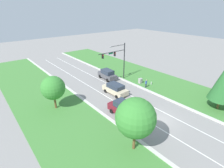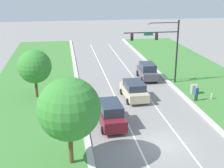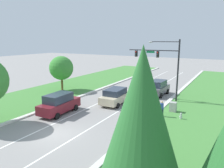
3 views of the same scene
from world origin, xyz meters
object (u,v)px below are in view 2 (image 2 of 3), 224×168
fire_hydrant (212,96)px  traffic_signal_mast (162,42)px  burgundy_suv (110,114)px  oak_near_left_tree (69,109)px  oak_far_left_tree (35,66)px  utility_cabinet (194,89)px  pedestrian (196,93)px  graphite_suv (147,71)px  champagne_suv (134,90)px

fire_hydrant → traffic_signal_mast: bearing=121.8°
burgundy_suv → oak_near_left_tree: (-3.62, -5.60, 3.04)m
fire_hydrant → oak_far_left_tree: 19.25m
oak_near_left_tree → oak_far_left_tree: (-3.30, 13.68, -0.63)m
fire_hydrant → oak_near_left_tree: bearing=-146.7°
traffic_signal_mast → utility_cabinet: bearing=-59.1°
pedestrian → utility_cabinet: bearing=-126.9°
traffic_signal_mast → burgundy_suv: 13.86m
traffic_signal_mast → burgundy_suv: (-7.91, -10.64, -4.06)m
graphite_suv → oak_near_left_tree: size_ratio=0.76×
graphite_suv → fire_hydrant: 9.60m
champagne_suv → oak_far_left_tree: 10.90m
burgundy_suv → utility_cabinet: bearing=28.6°
utility_cabinet → oak_far_left_tree: bearing=174.3°
traffic_signal_mast → oak_far_left_tree: 15.14m
graphite_suv → fire_hydrant: size_ratio=6.80×
graphite_suv → pedestrian: graphite_suv is taller
graphite_suv → pedestrian: bearing=-67.3°
oak_near_left_tree → traffic_signal_mast: bearing=54.6°
burgundy_suv → oak_near_left_tree: oak_near_left_tree is taller
traffic_signal_mast → fire_hydrant: 8.69m
burgundy_suv → graphite_suv: (6.73, 12.65, -0.01)m
utility_cabinet → oak_near_left_tree: bearing=-139.8°
burgundy_suv → pedestrian: burgundy_suv is taller
pedestrian → champagne_suv: bearing=-35.3°
fire_hydrant → graphite_suv: bearing=121.4°
traffic_signal_mast → oak_far_left_tree: size_ratio=1.47×
utility_cabinet → pedestrian: bearing=-107.6°
fire_hydrant → oak_near_left_tree: size_ratio=0.11×
oak_far_left_tree → graphite_suv: bearing=18.5°
graphite_suv → traffic_signal_mast: bearing=-57.3°
traffic_signal_mast → oak_far_left_tree: (-14.83, -2.55, -1.66)m
burgundy_suv → utility_cabinet: 12.25m
champagne_suv → oak_near_left_tree: oak_near_left_tree is taller
traffic_signal_mast → graphite_suv: (-1.17, 2.01, -4.07)m
champagne_suv → utility_cabinet: 7.00m
graphite_suv → oak_far_left_tree: 14.60m
champagne_suv → oak_near_left_tree: size_ratio=0.80×
champagne_suv → traffic_signal_mast: bearing=43.8°
champagne_suv → pedestrian: champagne_suv is taller
traffic_signal_mast → fire_hydrant: size_ratio=11.12×
pedestrian → fire_hydrant: bearing=167.1°
graphite_suv → champagne_suv: graphite_suv is taller
graphite_suv → fire_hydrant: bearing=-56.1°
champagne_suv → fire_hydrant: (8.23, -1.61, -0.63)m
traffic_signal_mast → burgundy_suv: bearing=-126.6°
graphite_suv → pedestrian: size_ratio=2.82×
pedestrian → oak_far_left_tree: (-16.75, 3.81, 2.56)m
burgundy_suv → oak_near_left_tree: 7.32m
champagne_suv → utility_cabinet: (6.98, 0.24, -0.41)m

